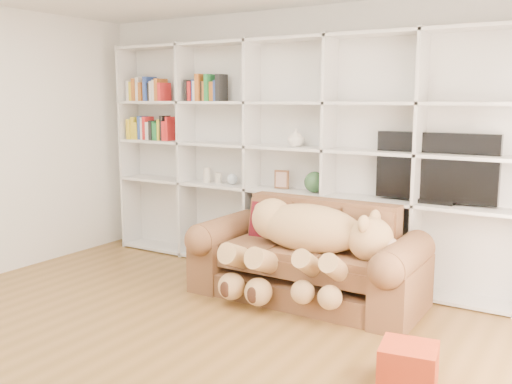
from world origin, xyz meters
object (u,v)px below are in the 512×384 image
Objects in this scene: sofa at (308,263)px; gift_box at (408,366)px; tv at (436,169)px; teddy_bear at (306,239)px.

sofa is 1.71m from gift_box.
tv is at bearing 100.90° from gift_box.
tv is at bearing 36.34° from teddy_bear.
sofa is at bearing 102.19° from teddy_bear.
sofa is 1.43× the size of teddy_bear.
gift_box is 2.09m from tv.
teddy_bear reaches higher than gift_box.
teddy_bear is 1.61m from gift_box.
gift_box is (1.21, -0.96, -0.45)m from teddy_bear.
tv is (0.93, 0.65, 0.85)m from sofa.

